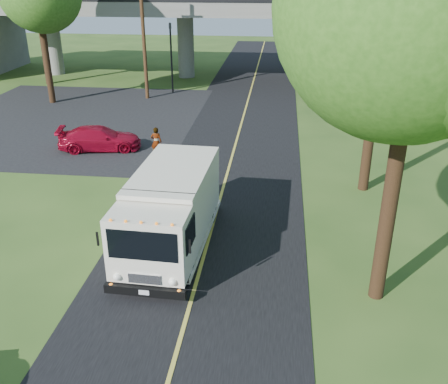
% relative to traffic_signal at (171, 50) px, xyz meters
% --- Properties ---
extents(ground, '(120.00, 120.00, 0.00)m').
position_rel_traffic_signal_xyz_m(ground, '(6.00, -26.00, -3.20)').
color(ground, '#304F1C').
rests_on(ground, ground).
extents(road, '(7.00, 90.00, 0.02)m').
position_rel_traffic_signal_xyz_m(road, '(6.00, -16.00, -3.19)').
color(road, black).
rests_on(road, ground).
extents(parking_lot, '(16.00, 18.00, 0.01)m').
position_rel_traffic_signal_xyz_m(parking_lot, '(-5.00, -8.00, -3.19)').
color(parking_lot, black).
rests_on(parking_lot, ground).
extents(lane_line, '(0.12, 90.00, 0.01)m').
position_rel_traffic_signal_xyz_m(lane_line, '(6.00, -16.00, -3.17)').
color(lane_line, gold).
rests_on(lane_line, road).
extents(overpass, '(54.00, 10.00, 7.30)m').
position_rel_traffic_signal_xyz_m(overpass, '(6.00, 6.00, 1.36)').
color(overpass, slate).
rests_on(overpass, ground).
extents(traffic_signal, '(0.18, 0.22, 5.20)m').
position_rel_traffic_signal_xyz_m(traffic_signal, '(0.00, 0.00, 0.00)').
color(traffic_signal, black).
rests_on(traffic_signal, ground).
extents(utility_pole, '(1.60, 0.26, 9.00)m').
position_rel_traffic_signal_xyz_m(utility_pole, '(-1.50, -2.00, 1.40)').
color(utility_pole, '#472D19').
rests_on(utility_pole, ground).
extents(step_van, '(2.69, 6.68, 2.76)m').
position_rel_traffic_signal_xyz_m(step_van, '(4.79, -22.90, -1.70)').
color(step_van, silver).
rests_on(step_van, ground).
extents(red_sedan, '(4.59, 2.57, 1.26)m').
position_rel_traffic_signal_xyz_m(red_sedan, '(-1.17, -13.31, -2.57)').
color(red_sedan, maroon).
rests_on(red_sedan, ground).
extents(pedestrian, '(0.57, 0.38, 1.56)m').
position_rel_traffic_signal_xyz_m(pedestrian, '(2.10, -13.96, -2.42)').
color(pedestrian, gray).
rests_on(pedestrian, ground).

